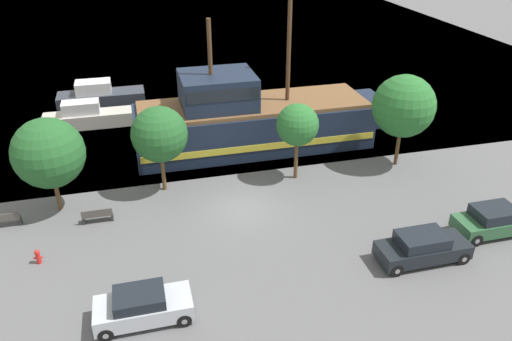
{
  "coord_description": "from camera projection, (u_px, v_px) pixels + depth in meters",
  "views": [
    {
      "loc": [
        -5.2,
        -23.39,
        15.31
      ],
      "look_at": [
        1.31,
        2.0,
        1.2
      ],
      "focal_mm": 35.0,
      "sensor_mm": 36.0,
      "label": 1
    }
  ],
  "objects": [
    {
      "name": "ground_plane",
      "position": [
        242.0,
        208.0,
        28.35
      ],
      "size": [
        160.0,
        160.0,
        0.0
      ],
      "primitive_type": "plane",
      "color": "#5B5B5E"
    },
    {
      "name": "tree_row_mideast",
      "position": [
        159.0,
        134.0,
        28.49
      ],
      "size": [
        3.25,
        3.25,
        5.26
      ],
      "color": "brown",
      "rests_on": "ground_plane"
    },
    {
      "name": "moored_boat_outer",
      "position": [
        88.0,
        117.0,
        38.42
      ],
      "size": [
        6.84,
        1.81,
        2.02
      ],
      "color": "#B7B2A8",
      "rests_on": "water_surface"
    },
    {
      "name": "fire_hydrant",
      "position": [
        38.0,
        256.0,
        23.83
      ],
      "size": [
        0.42,
        0.25,
        0.76
      ],
      "color": "red",
      "rests_on": "ground_plane"
    },
    {
      "name": "water_surface",
      "position": [
        168.0,
        34.0,
        65.87
      ],
      "size": [
        80.0,
        80.0,
        0.0
      ],
      "primitive_type": "plane",
      "color": "teal",
      "rests_on": "ground"
    },
    {
      "name": "parked_car_curb_front",
      "position": [
        422.0,
        247.0,
        23.87
      ],
      "size": [
        4.44,
        1.77,
        1.52
      ],
      "color": "black",
      "rests_on": "ground_plane"
    },
    {
      "name": "bench_promenade_east",
      "position": [
        2.0,
        220.0,
        26.49
      ],
      "size": [
        1.82,
        0.45,
        0.85
      ],
      "color": "#4C4742",
      "rests_on": "ground_plane"
    },
    {
      "name": "tree_row_midwest",
      "position": [
        297.0,
        125.0,
        29.79
      ],
      "size": [
        2.57,
        2.57,
        4.89
      ],
      "color": "brown",
      "rests_on": "ground_plane"
    },
    {
      "name": "tree_row_west",
      "position": [
        404.0,
        106.0,
        31.18
      ],
      "size": [
        3.95,
        3.95,
        6.06
      ],
      "color": "brown",
      "rests_on": "ground_plane"
    },
    {
      "name": "parked_car_curb_rear",
      "position": [
        494.0,
        220.0,
        25.88
      ],
      "size": [
        4.17,
        1.83,
        1.53
      ],
      "color": "#2D5B38",
      "rests_on": "ground_plane"
    },
    {
      "name": "pirate_ship",
      "position": [
        250.0,
        119.0,
        34.64
      ],
      "size": [
        17.56,
        5.17,
        10.05
      ],
      "color": "#192338",
      "rests_on": "water_surface"
    },
    {
      "name": "tree_row_east",
      "position": [
        49.0,
        153.0,
        26.59
      ],
      "size": [
        3.83,
        3.83,
        5.45
      ],
      "color": "brown",
      "rests_on": "ground_plane"
    },
    {
      "name": "parked_car_curb_mid",
      "position": [
        143.0,
        306.0,
        20.43
      ],
      "size": [
        3.97,
        1.79,
        1.46
      ],
      "color": "#B7BCC6",
      "rests_on": "ground_plane"
    },
    {
      "name": "bench_promenade_west",
      "position": [
        97.0,
        215.0,
        26.89
      ],
      "size": [
        1.61,
        0.45,
        0.85
      ],
      "color": "#4C4742",
      "rests_on": "ground_plane"
    },
    {
      "name": "moored_boat_dockside",
      "position": [
        100.0,
        96.0,
        42.61
      ],
      "size": [
        7.21,
        2.33,
        2.06
      ],
      "color": "#2D333D",
      "rests_on": "water_surface"
    }
  ]
}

